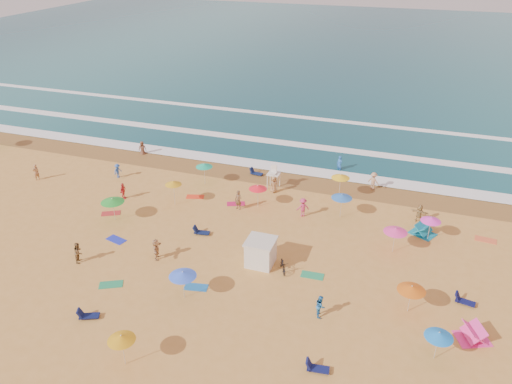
% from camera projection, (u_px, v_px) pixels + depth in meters
% --- Properties ---
extents(ground, '(220.00, 220.00, 0.00)m').
position_uv_depth(ground, '(211.00, 235.00, 42.43)').
color(ground, gold).
rests_on(ground, ground).
extents(ocean, '(220.00, 140.00, 0.18)m').
position_uv_depth(ocean, '(358.00, 47.00, 113.00)').
color(ocean, '#0C4756').
rests_on(ocean, ground).
extents(wet_sand, '(220.00, 220.00, 0.00)m').
position_uv_depth(wet_sand, '(258.00, 175.00, 52.93)').
color(wet_sand, olive).
rests_on(wet_sand, ground).
extents(surf_foam, '(200.00, 18.70, 0.05)m').
position_uv_depth(surf_foam, '(281.00, 145.00, 60.29)').
color(surf_foam, white).
rests_on(surf_foam, ground).
extents(cabana, '(2.00, 2.00, 2.00)m').
position_uv_depth(cabana, '(261.00, 253.00, 38.28)').
color(cabana, silver).
rests_on(cabana, ground).
extents(cabana_roof, '(2.20, 2.20, 0.12)m').
position_uv_depth(cabana_roof, '(261.00, 241.00, 37.80)').
color(cabana_roof, silver).
rests_on(cabana_roof, cabana).
extents(bicycle, '(1.32, 1.94, 0.97)m').
position_uv_depth(bicycle, '(283.00, 265.00, 37.73)').
color(bicycle, black).
rests_on(bicycle, ground).
extents(lifeguard_stand, '(1.20, 1.20, 2.10)m').
position_uv_depth(lifeguard_stand, '(274.00, 178.00, 49.85)').
color(lifeguard_stand, white).
rests_on(lifeguard_stand, ground).
extents(beach_umbrellas, '(61.28, 26.67, 0.81)m').
position_uv_depth(beach_umbrellas, '(236.00, 214.00, 41.50)').
color(beach_umbrellas, '#1B7EE5').
rests_on(beach_umbrellas, ground).
extents(loungers, '(50.38, 25.49, 0.34)m').
position_uv_depth(loungers, '(292.00, 267.00, 37.99)').
color(loungers, '#0D1A44').
rests_on(loungers, ground).
extents(towels, '(47.60, 18.51, 0.03)m').
position_uv_depth(towels, '(207.00, 247.00, 40.74)').
color(towels, '#AF1536').
rests_on(towels, ground).
extents(popup_tents, '(5.98, 14.25, 1.20)m').
position_uv_depth(popup_tents, '(445.00, 272.00, 36.78)').
color(popup_tents, '#FE38A0').
rests_on(popup_tents, ground).
extents(beachgoers, '(39.09, 25.20, 2.13)m').
position_uv_depth(beachgoers, '(230.00, 203.00, 45.78)').
color(beachgoers, tan).
rests_on(beachgoers, ground).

